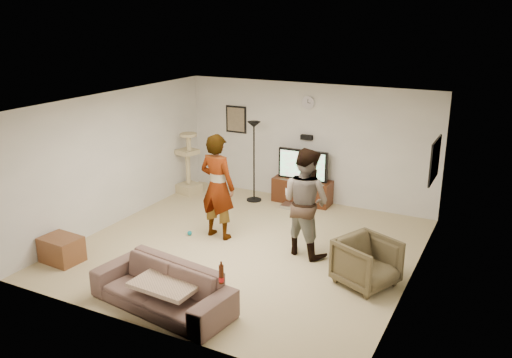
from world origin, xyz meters
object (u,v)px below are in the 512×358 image
at_px(beer_bottle, 221,274).
at_px(side_table, 62,249).
at_px(armchair, 367,262).
at_px(cat_tree, 188,163).
at_px(sofa, 162,287).
at_px(person_left, 217,187).
at_px(person_right, 305,202).
at_px(tv, 303,165).
at_px(tv_stand, 302,191).
at_px(floor_lamp, 254,162).

height_order(beer_bottle, side_table, beer_bottle).
distance_m(beer_bottle, armchair, 2.34).
xyz_separation_m(cat_tree, sofa, (2.40, -4.20, -0.39)).
bearing_deg(beer_bottle, person_left, 121.92).
xyz_separation_m(person_left, person_right, (1.63, 0.08, -0.04)).
distance_m(tv, person_left, 2.43).
height_order(person_right, side_table, person_right).
xyz_separation_m(tv_stand, person_left, (-0.66, -2.33, 0.69)).
relative_size(floor_lamp, side_table, 2.73).
bearing_deg(person_left, side_table, 54.94).
xyz_separation_m(person_left, side_table, (-1.74, -2.01, -0.74)).
relative_size(floor_lamp, cat_tree, 1.23).
bearing_deg(sofa, floor_lamp, 109.17).
height_order(sofa, beer_bottle, beer_bottle).
xyz_separation_m(tv_stand, beer_bottle, (0.84, -4.74, 0.47)).
height_order(person_right, beer_bottle, person_right).
bearing_deg(person_right, beer_bottle, 103.39).
bearing_deg(floor_lamp, armchair, -38.64).
height_order(tv, cat_tree, cat_tree).
bearing_deg(sofa, person_right, 74.81).
xyz_separation_m(person_right, beer_bottle, (-0.13, -2.49, -0.18)).
bearing_deg(floor_lamp, person_right, -44.75).
distance_m(armchair, side_table, 4.83).
bearing_deg(person_left, armchair, 175.26).
bearing_deg(tv_stand, sofa, -91.28).
xyz_separation_m(person_left, beer_bottle, (1.50, -2.41, -0.22)).
bearing_deg(beer_bottle, tv, 100.01).
bearing_deg(side_table, beer_bottle, -7.06).
bearing_deg(tv_stand, cat_tree, -167.70).
bearing_deg(armchair, tv, 62.04).
bearing_deg(armchair, beer_bottle, 168.84).
distance_m(tv_stand, tv, 0.58).
bearing_deg(tv_stand, person_right, -66.88).
bearing_deg(person_right, tv_stand, -50.59).
relative_size(cat_tree, person_right, 0.77).
distance_m(floor_lamp, person_right, 2.72).
relative_size(floor_lamp, sofa, 0.83).
distance_m(sofa, side_table, 2.34).
bearing_deg(tv_stand, side_table, -118.99).
bearing_deg(cat_tree, sofa, -60.21).
xyz_separation_m(tv_stand, cat_tree, (-2.51, -0.55, 0.44)).
bearing_deg(tv, person_right, -66.88).
distance_m(floor_lamp, cat_tree, 1.56).
relative_size(tv_stand, floor_lamp, 0.73).
height_order(floor_lamp, person_left, person_left).
distance_m(floor_lamp, sofa, 4.52).
bearing_deg(armchair, sofa, 153.90).
distance_m(person_left, sofa, 2.56).
bearing_deg(cat_tree, tv_stand, 12.30).
distance_m(tv, sofa, 4.77).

